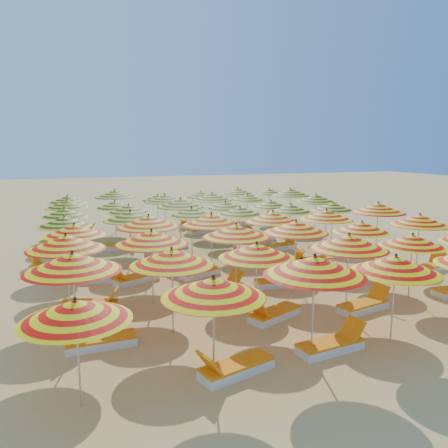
{
  "coord_description": "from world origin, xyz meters",
  "views": [
    {
      "loc": [
        -6.45,
        -17.09,
        4.83
      ],
      "look_at": [
        0.0,
        0.5,
        1.6
      ],
      "focal_mm": 35.0,
      "sensor_mm": 36.0,
      "label": 1
    }
  ],
  "objects": [
    {
      "name": "ground",
      "position": [
        0.0,
        0.0,
        0.0
      ],
      "size": [
        120.0,
        120.0,
        0.0
      ],
      "primitive_type": "plane",
      "color": "tan",
      "rests_on": "ground"
    },
    {
      "name": "umbrella_0",
      "position": [
        -6.39,
        -9.04,
        1.92
      ],
      "size": [
        2.07,
        2.07,
        2.18
      ],
      "color": "silver",
      "rests_on": "ground"
    },
    {
      "name": "umbrella_1",
      "position": [
        -3.71,
        -8.99,
        2.04
      ],
      "size": [
        2.61,
        2.61,
        2.32
      ],
      "color": "silver",
      "rests_on": "ground"
    },
    {
      "name": "umbrella_2",
      "position": [
        -1.19,
        -8.75,
        2.2
      ],
      "size": [
        2.65,
        2.65,
        2.5
      ],
      "color": "silver",
      "rests_on": "ground"
    },
    {
      "name": "umbrella_3",
      "position": [
        1.09,
        -8.79,
        2.03
      ],
      "size": [
        2.28,
        2.28,
        2.31
      ],
      "color": "silver",
      "rests_on": "ground"
    },
    {
      "name": "umbrella_6",
      "position": [
        -6.37,
        -6.36,
        2.17
      ],
      "size": [
        2.85,
        2.85,
        2.46
      ],
      "color": "silver",
      "rests_on": "ground"
    },
    {
      "name": "umbrella_7",
      "position": [
        -3.95,
        -6.34,
        2.07
      ],
      "size": [
        2.84,
        2.84,
        2.36
      ],
      "color": "silver",
      "rests_on": "ground"
    },
    {
      "name": "umbrella_8",
      "position": [
        -1.5,
        -6.24,
        2.02
      ],
      "size": [
        2.57,
        2.57,
        2.3
      ],
      "color": "silver",
      "rests_on": "ground"
    },
    {
      "name": "umbrella_9",
      "position": [
        1.29,
        -6.63,
        2.14
      ],
      "size": [
        2.42,
        2.42,
        2.43
      ],
      "color": "silver",
      "rests_on": "ground"
    },
    {
      "name": "umbrella_10",
      "position": [
        3.95,
        -6.31,
        1.93
      ],
      "size": [
        2.07,
        2.07,
        2.19
      ],
      "color": "silver",
      "rests_on": "ground"
    },
    {
      "name": "umbrella_12",
      "position": [
        -6.5,
        -3.8,
        2.14
      ],
      "size": [
        2.59,
        2.59,
        2.44
      ],
      "color": "silver",
      "rests_on": "ground"
    },
    {
      "name": "umbrella_13",
      "position": [
        -4.02,
        -3.97,
        2.14
      ],
      "size": [
        2.75,
        2.75,
        2.43
      ],
      "color": "silver",
      "rests_on": "ground"
    },
    {
      "name": "umbrella_14",
      "position": [
        -1.17,
        -3.86,
        2.14
      ],
      "size": [
        2.7,
        2.7,
        2.44
      ],
      "color": "silver",
      "rests_on": "ground"
    },
    {
      "name": "umbrella_15",
      "position": [
        1.08,
        -3.86,
        2.14
      ],
      "size": [
        2.39,
        2.39,
        2.43
      ],
      "color": "silver",
      "rests_on": "ground"
    },
    {
      "name": "umbrella_16",
      "position": [
        3.86,
        -3.87,
        1.96
      ],
      "size": [
        2.66,
        2.66,
        2.23
      ],
      "color": "silver",
      "rests_on": "ground"
    },
    {
      "name": "umbrella_17",
      "position": [
        6.49,
        -3.98,
        2.1
      ],
      "size": [
        2.44,
        2.44,
        2.38
      ],
      "color": "silver",
      "rests_on": "ground"
    },
    {
      "name": "umbrella_18",
      "position": [
        -6.21,
        -1.06,
        2.01
      ],
      "size": [
        2.7,
        2.7,
        2.28
      ],
      "color": "silver",
      "rests_on": "ground"
    },
    {
      "name": "umbrella_19",
      "position": [
        -3.61,
        -1.23,
        2.18
      ],
      "size": [
        2.47,
        2.47,
        2.48
      ],
      "color": "silver",
      "rests_on": "ground"
    },
    {
      "name": "umbrella_20",
      "position": [
        -1.21,
        -1.37,
        2.15
      ],
      "size": [
        2.48,
        2.48,
        2.44
      ],
      "color": "silver",
      "rests_on": "ground"
    },
    {
      "name": "umbrella_21",
      "position": [
        1.48,
        -1.24,
        2.1
      ],
      "size": [
        2.35,
        2.35,
        2.38
      ],
      "color": "silver",
      "rests_on": "ground"
    },
    {
      "name": "umbrella_22",
      "position": [
        3.86,
        -1.51,
        2.09
      ],
      "size": [
        2.95,
        2.95,
        2.38
      ],
      "color": "silver",
      "rests_on": "ground"
    },
    {
      "name": "umbrella_23",
      "position": [
        6.64,
        -1.37,
        2.23
      ],
      "size": [
        2.85,
        2.85,
        2.54
      ],
      "color": "silver",
      "rests_on": "ground"
    },
    {
      "name": "umbrella_24",
      "position": [
        -6.52,
        1.1,
        2.0
      ],
      "size": [
        2.57,
        2.57,
        2.27
      ],
      "color": "silver",
      "rests_on": "ground"
    },
    {
      "name": "umbrella_25",
      "position": [
        -3.95,
        1.03,
        2.09
      ],
      "size": [
        2.66,
        2.66,
        2.38
      ],
      "color": "silver",
      "rests_on": "ground"
    },
    {
      "name": "umbrella_26",
      "position": [
        -1.17,
        1.53,
        2.05
      ],
      "size": [
        2.65,
        2.65,
        2.32
      ],
      "color": "silver",
      "rests_on": "ground"
    },
    {
      "name": "umbrella_27",
      "position": [
        1.11,
        1.4,
        2.01
      ],
      "size": [
        2.86,
        2.86,
        2.28
      ],
      "color": "silver",
      "rests_on": "ground"
    },
    {
      "name": "umbrella_28",
      "position": [
        3.82,
        1.49,
        1.99
      ],
      "size": [
        2.67,
        2.67,
        2.26
      ],
      "color": "silver",
      "rests_on": "ground"
    },
    {
      "name": "umbrella_29",
      "position": [
        6.21,
        1.49,
        1.96
      ],
      "size": [
        2.77,
        2.77,
        2.23
      ],
      "color": "silver",
      "rests_on": "ground"
    },
    {
      "name": "umbrella_30",
      "position": [
        -6.51,
        3.95,
        1.96
      ],
      "size": [
        2.47,
        2.47,
        2.23
      ],
      "color": "silver",
      "rests_on": "ground"
    },
    {
      "name": "umbrella_31",
      "position": [
        -3.6,
        4.01,
        1.99
      ],
      "size": [
        2.68,
        2.68,
        2.26
      ],
      "color": "silver",
      "rests_on": "ground"
    },
    {
      "name": "umbrella_32",
      "position": [
        -1.08,
        3.86,
        2.18
      ],
      "size": [
        2.83,
        2.83,
        2.48
      ],
      "color": "silver",
      "rests_on": "ground"
    },
    {
      "name": "umbrella_33",
      "position": [
        1.32,
        3.89,
        1.95
      ],
      "size": [
        2.63,
        2.63,
        2.21
      ],
      "color": "silver",
      "rests_on": "ground"
    },
    {
      "name": "umbrella_34",
      "position": [
        3.8,
        3.66,
        1.94
      ],
      "size": [
        2.59,
        2.59,
        2.2
      ],
      "color": "silver",
      "rests_on": "ground"
    },
    {
      "name": "umbrella_35",
      "position": [
        6.54,
        3.62,
        2.14
      ],
      "size": [
        2.99,
        2.99,
        2.43
      ],
      "color": "silver",
      "rests_on": "ground"
    },
    {
      "name": "umbrella_36",
      "position": [
        -6.37,
        6.25,
        2.07
      ],
      "size": [
        2.37,
        2.37,
        2.35
      ],
      "color": "silver",
      "rests_on": "ground"
    },
    {
      "name": "umbrella_37",
      "position": [
        -4.0,
        6.28,
        1.93
      ],
      "size": [
        2.71,
        2.71,
        2.2
      ],
      "color": "silver",
      "rests_on": "ground"
    },
    {
      "name": "umbrella_38",
      "position": [
        -1.26,
        6.63,
        2.13
      ],
      "size": [
        2.5,
        2.5,
        2.42
      ],
      "color": "silver",
      "rests_on": "ground"
    },
    {
      "name": "umbrella_39",
      "position": [
        1.46,
        6.49,
        2.14
      ],
      "size": [
        2.4,
        2.4,
        2.43
      ],
      "color": "silver",
      "rests_on": "ground"
    },
    {
      "name": "umbrella_40",
      "position": [
        3.59,
        6.35,
        2.02
      ],
      "size": [
        2.28,
        2.28,
        2.3
      ],
      "color": "silver",
      "rests_on": "ground"
    },
    {
      "name": "umbrella_41",
      "position": [
        6.54,
        6.55,
        2.23
      ],
      "size": [
        2.92,
        2.92,
        2.53
      ],
      "color": "silver",
      "rests_on": "ground"
    },
    {
      "name": "umbrella_42",
      "position": [
        -6.32,
        8.88,
        2.03
      ],
      "size": [
        2.24,
        2.24,
        2.31
      ],
      "color": "silver",
      "rests_on": "ground"
    },
    {
      "name": "umbrella_43",
      "position": [
        -3.66,
        9.22,
        2.22
      ],
      "size": [
        2.93,
        2.93,
        2.52
      ],
      "color": "silver",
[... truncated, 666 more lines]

